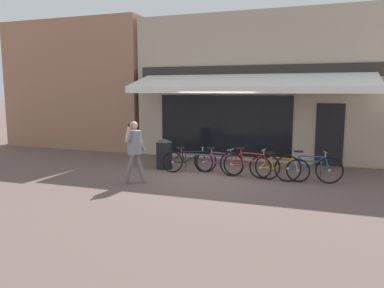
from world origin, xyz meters
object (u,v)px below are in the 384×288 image
object	(u,v)px
bicycle_black	(189,161)
bicycle_orange	(279,168)
bicycle_purple	(218,162)
bicycle_red	(249,165)
pedestrian_adult	(134,146)
litter_bin	(164,154)
bicycle_blue	(308,168)

from	to	relation	value
bicycle_black	bicycle_orange	distance (m)	2.76
bicycle_purple	bicycle_red	xyz separation A→B (m)	(0.99, -0.23, 0.04)
bicycle_black	pedestrian_adult	bearing A→B (deg)	-139.95
bicycle_orange	litter_bin	bearing A→B (deg)	178.12
bicycle_orange	pedestrian_adult	distance (m)	4.09
pedestrian_adult	bicycle_orange	bearing A→B (deg)	-161.61
bicycle_orange	bicycle_black	bearing A→B (deg)	-179.79
bicycle_purple	bicycle_blue	bearing A→B (deg)	3.24
bicycle_black	bicycle_purple	distance (m)	0.92
bicycle_blue	litter_bin	world-z (taller)	litter_bin
bicycle_blue	pedestrian_adult	xyz separation A→B (m)	(-4.47, -1.66, 0.65)
bicycle_black	bicycle_purple	bearing A→B (deg)	-19.93
bicycle_purple	bicycle_orange	distance (m)	1.85
litter_bin	bicycle_black	bearing A→B (deg)	-12.09
pedestrian_adult	litter_bin	distance (m)	2.12
bicycle_black	litter_bin	xyz separation A→B (m)	(-0.94, 0.20, 0.14)
bicycle_blue	bicycle_purple	bearing A→B (deg)	166.73
bicycle_orange	bicycle_purple	bearing A→B (deg)	176.50
bicycle_purple	bicycle_red	distance (m)	1.02
bicycle_purple	bicycle_orange	xyz separation A→B (m)	(1.84, -0.25, 0.00)
litter_bin	bicycle_purple	bearing A→B (deg)	-4.43
bicycle_orange	bicycle_red	bearing A→B (deg)	-176.92
bicycle_blue	pedestrian_adult	bearing A→B (deg)	-167.68
pedestrian_adult	litter_bin	bearing A→B (deg)	-95.31
bicycle_black	pedestrian_adult	size ratio (longest dim) A/B	0.94
bicycle_black	pedestrian_adult	xyz separation A→B (m)	(-0.92, -1.85, 0.69)
bicycle_purple	pedestrian_adult	size ratio (longest dim) A/B	0.96
bicycle_red	pedestrian_adult	distance (m)	3.35
bicycle_black	bicycle_purple	world-z (taller)	bicycle_black
bicycle_red	pedestrian_adult	xyz separation A→B (m)	(-2.82, -1.67, 0.65)
bicycle_black	bicycle_orange	bearing A→B (deg)	-27.45
bicycle_black	bicycle_red	size ratio (longest dim) A/B	0.90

